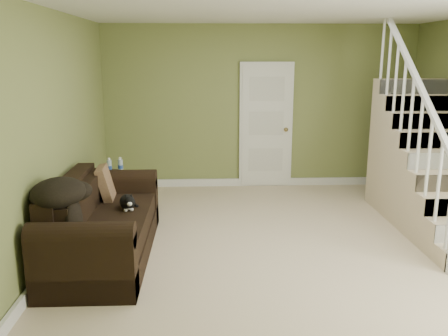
{
  "coord_description": "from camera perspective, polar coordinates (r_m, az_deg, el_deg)",
  "views": [
    {
      "loc": [
        -0.9,
        -4.88,
        2.13
      ],
      "look_at": [
        -0.68,
        0.42,
        0.86
      ],
      "focal_mm": 38.0,
      "sensor_mm": 36.0,
      "label": 1
    }
  ],
  "objects": [
    {
      "name": "banana",
      "position": [
        4.76,
        -15.08,
        -7.21
      ],
      "size": [
        0.12,
        0.17,
        0.05
      ],
      "primitive_type": "ellipsoid",
      "rotation": [
        0.0,
        0.0,
        0.51
      ],
      "color": "yellow",
      "rests_on": "sofa"
    },
    {
      "name": "cat",
      "position": [
        5.35,
        -11.58,
        -4.05
      ],
      "size": [
        0.27,
        0.44,
        0.22
      ],
      "rotation": [
        0.0,
        0.0,
        0.28
      ],
      "color": "black",
      "rests_on": "sofa"
    },
    {
      "name": "throw_blanket",
      "position": [
        4.67,
        -19.34,
        -2.82
      ],
      "size": [
        0.61,
        0.73,
        0.27
      ],
      "primitive_type": "ellipsoid",
      "rotation": [
        0.0,
        0.0,
        -0.21
      ],
      "color": "black",
      "rests_on": "sofa"
    },
    {
      "name": "side_table",
      "position": [
        6.63,
        -12.72,
        -2.97
      ],
      "size": [
        0.6,
        0.6,
        0.79
      ],
      "rotation": [
        0.0,
        0.0,
        -0.33
      ],
      "color": "black",
      "rests_on": "floor"
    },
    {
      "name": "baseboard_left",
      "position": [
        5.53,
        -18.99,
        -9.26
      ],
      "size": [
        0.04,
        5.5,
        0.12
      ],
      "primitive_type": "cube",
      "color": "white",
      "rests_on": "floor"
    },
    {
      "name": "sofa",
      "position": [
        5.28,
        -14.59,
        -6.95
      ],
      "size": [
        0.93,
        2.15,
        0.85
      ],
      "color": "black",
      "rests_on": "floor"
    },
    {
      "name": "wall_front",
      "position": [
        2.45,
        19.34,
        -7.01
      ],
      "size": [
        5.0,
        0.04,
        2.6
      ],
      "primitive_type": "cube",
      "color": "olive",
      "rests_on": "floor"
    },
    {
      "name": "baseboard_back",
      "position": [
        7.93,
        4.2,
        -1.68
      ],
      "size": [
        5.0,
        0.04,
        0.12
      ],
      "primitive_type": "cube",
      "color": "white",
      "rests_on": "floor"
    },
    {
      "name": "door",
      "position": [
        7.73,
        5.07,
        5.08
      ],
      "size": [
        0.86,
        0.12,
        2.02
      ],
      "color": "white",
      "rests_on": "floor"
    },
    {
      "name": "staircase",
      "position": [
        6.69,
        23.3,
        -0.48
      ],
      "size": [
        1.0,
        2.51,
        2.82
      ],
      "color": "#C7B690",
      "rests_on": "floor"
    },
    {
      "name": "ceiling",
      "position": [
        4.98,
        8.44,
        18.78
      ],
      "size": [
        5.0,
        5.5,
        0.01
      ],
      "primitive_type": "cube",
      "color": "white",
      "rests_on": "wall_back"
    },
    {
      "name": "throw_pillow",
      "position": [
        5.79,
        -14.06,
        -1.78
      ],
      "size": [
        0.22,
        0.41,
        0.41
      ],
      "primitive_type": "cube",
      "rotation": [
        0.0,
        -0.24,
        0.07
      ],
      "color": "#452A1B",
      "rests_on": "sofa"
    },
    {
      "name": "floor",
      "position": [
        5.4,
        7.48,
        -9.85
      ],
      "size": [
        5.0,
        5.5,
        0.01
      ],
      "primitive_type": "cube",
      "color": "#C7B690",
      "rests_on": "ground"
    },
    {
      "name": "wall_left",
      "position": [
        5.2,
        -20.34,
        3.49
      ],
      "size": [
        0.04,
        5.5,
        2.6
      ],
      "primitive_type": "cube",
      "color": "olive",
      "rests_on": "floor"
    },
    {
      "name": "wall_back",
      "position": [
        7.73,
        4.33,
        7.29
      ],
      "size": [
        5.0,
        0.04,
        2.6
      ],
      "primitive_type": "cube",
      "color": "olive",
      "rests_on": "floor"
    }
  ]
}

